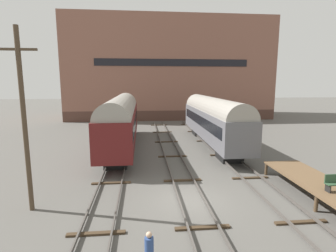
{
  "coord_description": "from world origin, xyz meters",
  "views": [
    {
      "loc": [
        -2.72,
        -14.01,
        6.7
      ],
      "look_at": [
        0.0,
        13.03,
        2.2
      ],
      "focal_mm": 28.0,
      "sensor_mm": 36.0,
      "label": 1
    }
  ],
  "objects_px": {
    "train_car_maroon": "(121,119)",
    "person_worker": "(149,250)",
    "utility_pole": "(24,119)",
    "train_car_grey": "(213,118)"
  },
  "relations": [
    {
      "from": "train_car_maroon",
      "to": "person_worker",
      "type": "bearing_deg",
      "value": -82.95
    },
    {
      "from": "train_car_maroon",
      "to": "train_car_grey",
      "type": "xyz_separation_m",
      "value": [
        9.68,
        0.44,
        -0.12
      ]
    },
    {
      "from": "utility_pole",
      "to": "train_car_grey",
      "type": "bearing_deg",
      "value": 45.1
    },
    {
      "from": "train_car_grey",
      "to": "person_worker",
      "type": "bearing_deg",
      "value": -111.26
    },
    {
      "from": "person_worker",
      "to": "utility_pole",
      "type": "bearing_deg",
      "value": 138.15
    },
    {
      "from": "train_car_grey",
      "to": "train_car_maroon",
      "type": "bearing_deg",
      "value": -177.42
    },
    {
      "from": "person_worker",
      "to": "utility_pole",
      "type": "height_order",
      "value": "utility_pole"
    },
    {
      "from": "utility_pole",
      "to": "train_car_maroon",
      "type": "bearing_deg",
      "value": 73.82
    },
    {
      "from": "person_worker",
      "to": "train_car_maroon",
      "type": "bearing_deg",
      "value": 97.05
    },
    {
      "from": "person_worker",
      "to": "utility_pole",
      "type": "distance_m",
      "value": 9.06
    }
  ]
}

